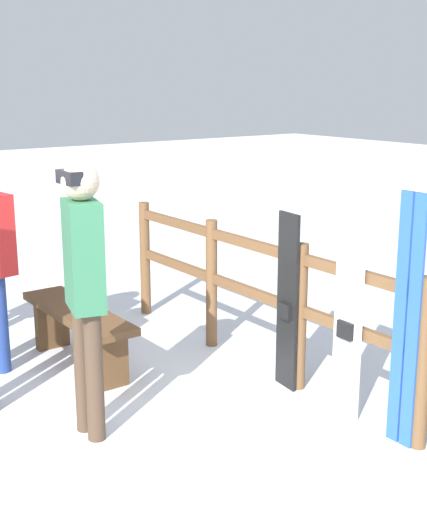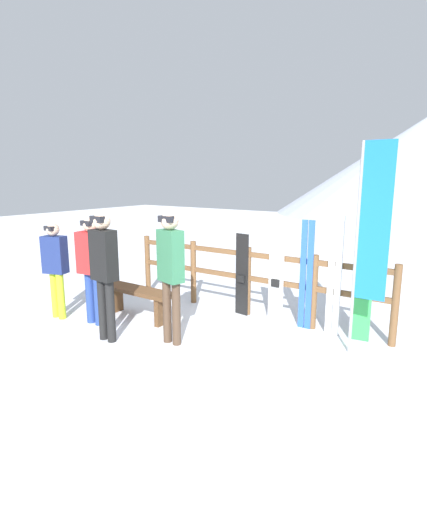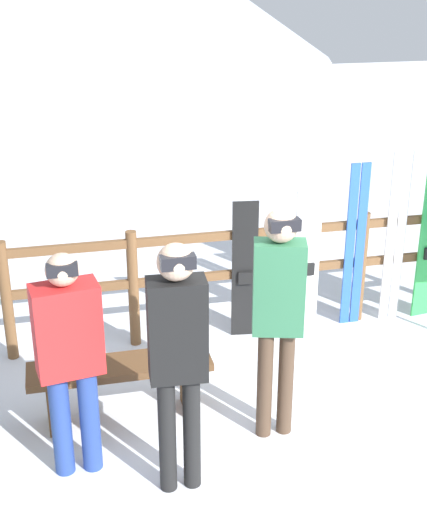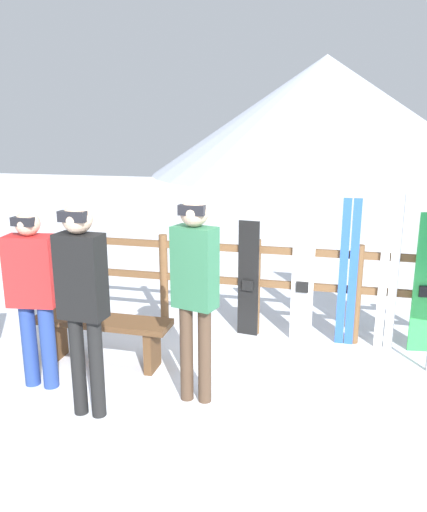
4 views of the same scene
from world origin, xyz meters
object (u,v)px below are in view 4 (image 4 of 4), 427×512
Objects in this scene: ski_pair_white at (389,272)px; snowboard_green at (427,284)px; snowboard_white at (303,281)px; snowboard_black_stripe at (248,279)px; person_black at (82,293)px; person_red at (33,288)px; ski_pair_blue at (348,273)px; bench at (103,330)px; person_plaid_green at (195,283)px.

snowboard_green is at bearing -0.50° from ski_pair_white.
snowboard_white is 0.91m from ski_pair_white.
snowboard_white is (0.61, 0.00, 0.03)m from snowboard_black_stripe.
person_black reaches higher than snowboard_black_stripe.
person_red is 3.58m from ski_pair_white.
snowboard_black_stripe is (0.99, 1.99, -0.41)m from person_black.
snowboard_green is at bearing -0.24° from ski_pair_blue.
ski_pair_white is 0.40m from snowboard_green.
ski_pair_blue reaches higher than snowboard_green.
person_black reaches higher than snowboard_white.
snowboard_black_stripe is at bearing 40.33° from bench.
snowboard_green reaches higher than snowboard_white.
ski_pair_white is at bearing 27.46° from person_red.
snowboard_green is at bearing 0.00° from snowboard_black_stripe.
snowboard_black_stripe is (1.66, 1.65, -0.29)m from person_red.
bench is 0.78× the size of person_plaid_green.
snowboard_white is at bearing 29.95° from bench.
snowboard_black_stripe reaches higher than bench.
person_plaid_green reaches higher than ski_pair_white.
person_black is at bearing -128.99° from snowboard_white.
ski_pair_white is (2.51, 1.99, -0.22)m from person_black.
person_red is 0.92× the size of person_plaid_green.
person_black is 1.04× the size of ski_pair_white.
bench is 1.00× the size of snowboard_white.
snowboard_black_stripe is 0.82× the size of ski_pair_blue.
snowboard_black_stripe is 0.78× the size of ski_pair_white.
person_red reaches higher than snowboard_black_stripe.
ski_pair_blue is 0.81m from snowboard_green.
snowboard_black_stripe is 0.61m from snowboard_white.
person_black is at bearing -26.77° from person_red.
person_plaid_green is 1.10× the size of ski_pair_blue.
person_red is at bearing -135.29° from snowboard_black_stripe.
bench is 0.79× the size of person_black.
snowboard_green reaches higher than bench.
person_black is 1.08× the size of person_red.
snowboard_black_stripe is 1.10m from ski_pair_blue.
ski_pair_white reaches higher than ski_pair_blue.
person_black reaches higher than snowboard_green.
bench is 0.86× the size of ski_pair_blue.
ski_pair_white is (2.81, 1.10, 0.50)m from bench.
person_black is 1.27× the size of snowboard_white.
person_black reaches higher than ski_pair_blue.
ski_pair_blue is (0.48, 0.00, 0.12)m from snowboard_white.
person_red is 2.82m from snowboard_white.
ski_pair_white reaches higher than snowboard_green.
ski_pair_blue is (2.76, 1.65, -0.14)m from person_red.
person_red is 1.17× the size of snowboard_white.
ski_pair_blue is (1.09, 0.00, 0.15)m from snowboard_black_stripe.
person_plaid_green is at bearing -143.38° from snowboard_green.
snowboard_green is (0.39, -0.00, -0.11)m from ski_pair_white.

